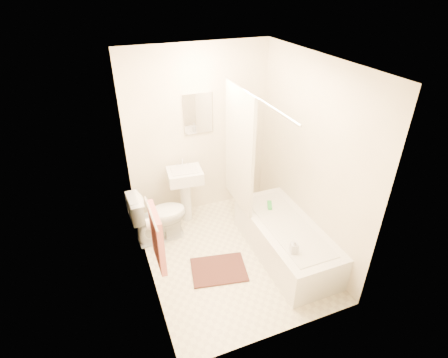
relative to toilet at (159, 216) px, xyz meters
name	(u,v)px	position (x,y,z in m)	size (l,w,h in m)	color
floor	(231,256)	(0.75, -0.68, -0.36)	(2.40, 2.40, 0.00)	beige
ceiling	(234,62)	(0.75, -0.68, 2.04)	(2.40, 2.40, 0.00)	white
wall_back	(199,134)	(0.75, 0.52, 0.84)	(2.00, 0.02, 2.40)	beige
wall_left	(141,192)	(-0.25, -0.68, 0.84)	(0.02, 2.40, 2.40)	beige
wall_right	(310,159)	(1.75, -0.68, 0.84)	(0.02, 2.40, 2.40)	beige
mirror	(198,113)	(0.75, 0.50, 1.14)	(0.40, 0.03, 0.55)	white
curtain_rod	(256,97)	(1.05, -0.58, 1.64)	(0.03, 0.03, 1.70)	silver
shower_curtain	(239,150)	(1.05, -0.18, 0.86)	(0.04, 0.80, 1.55)	silver
towel_bar	(151,213)	(-0.21, -0.93, 0.74)	(0.02, 0.02, 0.60)	silver
towel	(157,238)	(-0.18, -0.93, 0.42)	(0.06, 0.45, 0.66)	#CC7266
toilet_paper	(151,223)	(-0.18, -0.56, 0.34)	(0.12, 0.12, 0.11)	white
toilet	(159,216)	(0.00, 0.00, 0.00)	(0.41, 0.74, 0.73)	white
sink	(186,193)	(0.45, 0.27, 0.09)	(0.46, 0.37, 0.90)	white
bathtub	(285,239)	(1.40, -0.88, -0.14)	(0.70, 1.61, 0.45)	white
bath_mat	(219,270)	(0.51, -0.86, -0.35)	(0.65, 0.49, 0.02)	#4A271D
soap_bottle	(294,246)	(1.22, -1.33, 0.18)	(0.08, 0.08, 0.18)	white
scrub_brush	(270,205)	(1.39, -0.46, 0.11)	(0.06, 0.18, 0.04)	green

